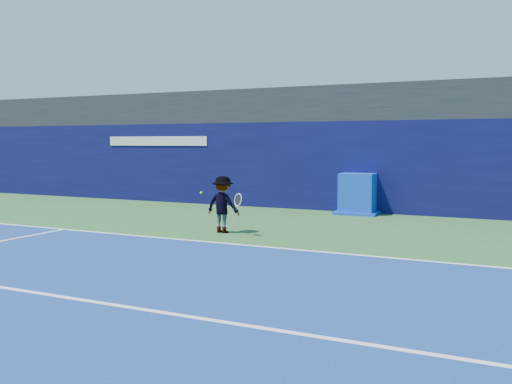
% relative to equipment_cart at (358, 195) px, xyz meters
% --- Properties ---
extents(ground, '(80.00, 80.00, 0.00)m').
position_rel_equipment_cart_xyz_m(ground, '(-1.07, -9.73, -0.60)').
color(ground, '#2C5E2A').
rests_on(ground, ground).
extents(baseline, '(24.00, 0.10, 0.01)m').
position_rel_equipment_cart_xyz_m(baseline, '(-1.07, -6.73, -0.59)').
color(baseline, white).
rests_on(baseline, ground).
extents(service_line, '(24.00, 0.10, 0.01)m').
position_rel_equipment_cart_xyz_m(service_line, '(-1.07, -11.73, -0.59)').
color(service_line, white).
rests_on(service_line, ground).
extents(stadium_band, '(36.00, 3.00, 1.20)m').
position_rel_equipment_cart_xyz_m(stadium_band, '(-1.07, 1.77, 3.00)').
color(stadium_band, black).
rests_on(stadium_band, back_wall_assembly).
extents(back_wall_assembly, '(36.00, 1.03, 3.00)m').
position_rel_equipment_cart_xyz_m(back_wall_assembly, '(-1.07, 0.77, 0.90)').
color(back_wall_assembly, '#0B0C3E').
rests_on(back_wall_assembly, ground).
extents(equipment_cart, '(1.42, 1.42, 1.31)m').
position_rel_equipment_cart_xyz_m(equipment_cart, '(0.00, 0.00, 0.00)').
color(equipment_cart, '#0D3AC2').
rests_on(equipment_cart, ground).
extents(tennis_player, '(1.21, 0.68, 1.44)m').
position_rel_equipment_cart_xyz_m(tennis_player, '(-2.05, -5.33, 0.13)').
color(tennis_player, silver).
rests_on(tennis_player, ground).
extents(tennis_ball, '(0.07, 0.07, 0.07)m').
position_rel_equipment_cart_xyz_m(tennis_ball, '(-3.25, -4.41, 0.31)').
color(tennis_ball, '#AEDF18').
rests_on(tennis_ball, ground).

